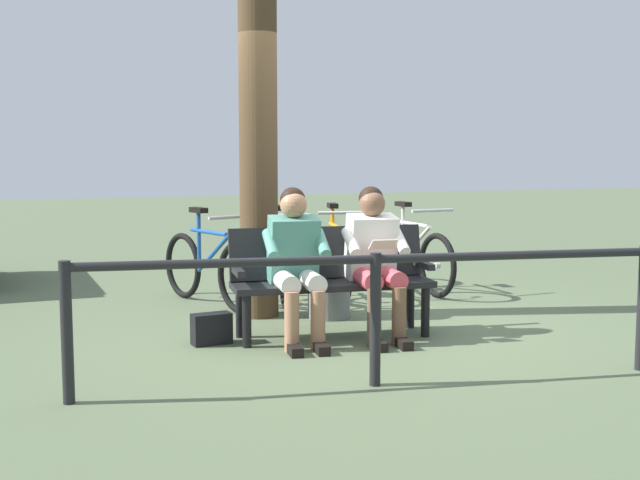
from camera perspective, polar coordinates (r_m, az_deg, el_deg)
The scene contains 12 objects.
ground_plane at distance 6.74m, azimuth 2.63°, elevation -6.39°, with size 40.00×40.00×0.00m, color #566647.
bench at distance 6.48m, azimuth 0.73°, elevation -2.34°, with size 1.64×0.64×0.87m.
person_reading at distance 6.39m, azimuth 3.91°, elevation -1.04°, with size 0.52×0.79×1.20m.
person_companion at distance 6.22m, azimuth -1.71°, elevation -1.23°, with size 0.52×0.79×1.20m.
handbag at distance 6.29m, azimuth -7.67°, elevation -6.23°, with size 0.30×0.14×0.24m, color black.
tree_trunk at distance 7.19m, azimuth -4.39°, elevation 8.75°, with size 0.34×0.34×3.58m, color #4C3823.
litter_bin at distance 7.18m, azimuth 0.64°, elevation -2.56°, with size 0.39×0.39×0.74m.
bicycle_silver at distance 8.65m, azimuth 6.46°, elevation -1.17°, with size 0.48×1.68×0.94m.
bicycle_green at distance 8.34m, azimuth 1.09°, elevation -1.41°, with size 0.52×1.66×0.94m.
bicycle_orange at distance 8.03m, azimuth -2.93°, elevation -1.72°, with size 0.48×1.67×0.94m.
bicycle_black at distance 7.81m, azimuth -7.84°, elevation -1.99°, with size 0.66×1.61×0.94m.
railing_fence at distance 5.08m, azimuth 3.95°, elevation -3.58°, with size 3.76×0.63×0.85m.
Camera 1 is at (2.53, 6.06, 1.48)m, focal length 45.29 mm.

